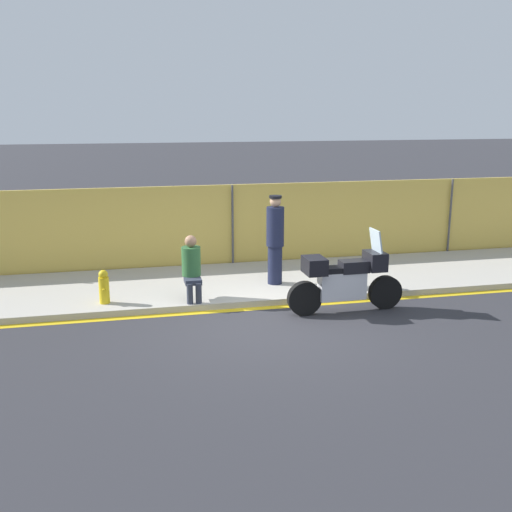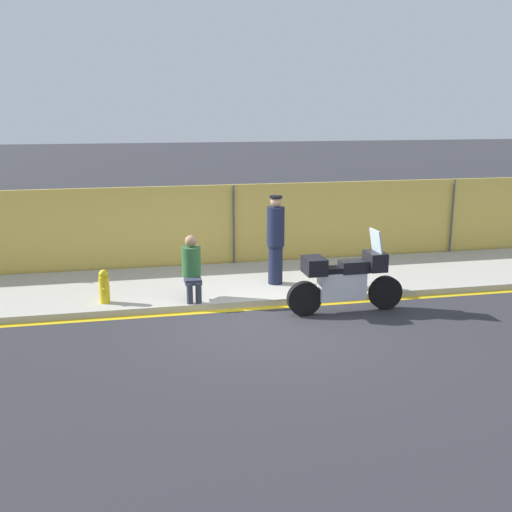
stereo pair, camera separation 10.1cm
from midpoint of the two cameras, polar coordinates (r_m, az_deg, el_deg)
The scene contains 8 objects.
ground_plane at distance 10.58m, azimuth 1.31°, elevation -6.38°, with size 120.00×120.00×0.00m, color #2D2D33.
sidewalk at distance 12.78m, azimuth -1.24°, elevation -2.53°, with size 41.49×2.96×0.12m.
curb_paint_stripe at distance 11.33m, azimuth 0.33°, elevation -4.98°, with size 41.49×0.18×0.01m.
storefront_fence at distance 14.06m, azimuth -2.52°, elevation 2.84°, with size 39.42×0.17×1.96m.
motorcycle at distance 11.07m, azimuth 8.20°, elevation -2.22°, with size 2.22×0.52×1.53m.
officer_standing at distance 12.26m, azimuth 1.60°, elevation 1.64°, with size 0.36×0.36×1.84m.
person_seated_on_curb at distance 11.40m, azimuth -6.41°, elevation -0.80°, with size 0.36×0.63×1.22m.
fire_hydrant at distance 11.51m, azimuth -14.52°, elevation -2.86°, with size 0.19×0.24×0.64m.
Camera 1 is at (-2.44, -9.63, 3.64)m, focal length 42.00 mm.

